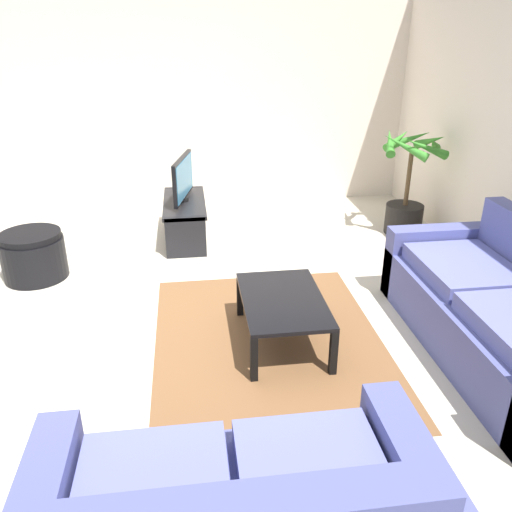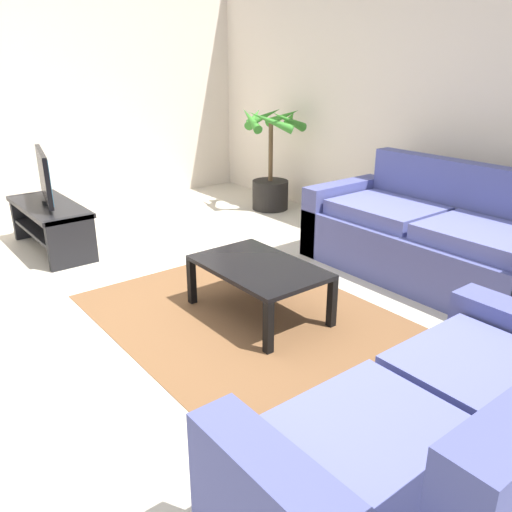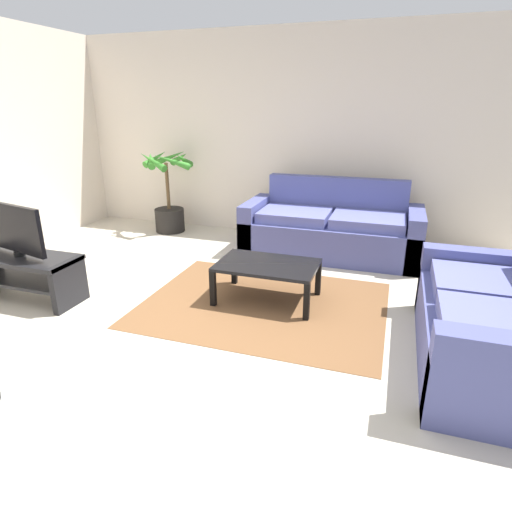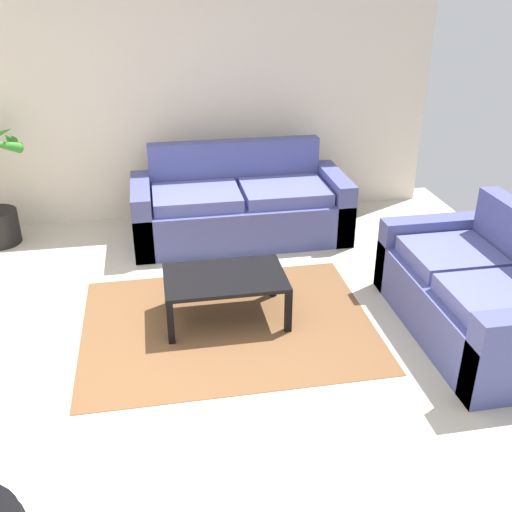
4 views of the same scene
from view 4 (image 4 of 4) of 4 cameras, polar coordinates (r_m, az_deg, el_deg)
The scene contains 6 objects.
ground_plane at distance 4.01m, azimuth -8.16°, elevation -12.32°, with size 6.60×6.60×0.00m, color beige.
wall_back at distance 6.25m, azimuth -10.48°, elevation 15.45°, with size 6.00×0.06×2.70m, color beige.
couch_main at distance 5.91m, azimuth -1.56°, elevation 4.64°, with size 2.10×0.90×0.90m.
couch_loveseat at distance 4.64m, azimuth 20.77°, elevation -3.68°, with size 0.90×1.67×0.90m.
coffee_table at distance 4.50m, azimuth -3.02°, elevation -2.46°, with size 0.92×0.59×0.37m.
area_rug at distance 4.58m, azimuth -2.76°, elevation -6.56°, with size 2.20×1.70×0.01m, color brown.
Camera 4 is at (-0.01, -3.14, 2.49)m, focal length 41.39 mm.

